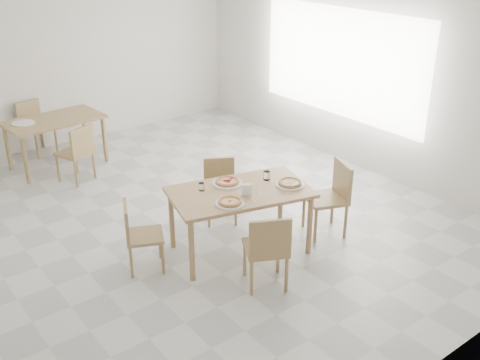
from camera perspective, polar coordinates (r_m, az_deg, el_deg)
room at (r=8.67m, az=10.10°, el=11.66°), size 7.28×7.00×7.00m
main_table at (r=6.12m, az=-0.00°, el=-1.76°), size 1.68×1.21×0.75m
chair_south at (r=5.57m, az=2.80°, el=-6.77°), size 0.56×0.56×0.84m
chair_north at (r=6.92m, az=-2.04°, el=-0.54°), size 0.52×0.52×0.77m
chair_west at (r=5.99m, az=-10.39°, el=-5.22°), size 0.51×0.51×0.77m
chair_east at (r=6.66m, az=9.37°, el=-1.31°), size 0.57×0.57×0.89m
plate_margherita at (r=5.79m, az=-1.03°, el=-2.41°), size 0.30×0.30×0.02m
plate_mushroom at (r=6.23m, az=5.09°, el=-0.47°), size 0.32×0.32×0.02m
plate_pepperoni at (r=6.24m, az=-1.31°, el=-0.34°), size 0.34×0.34×0.02m
pizza_margherita at (r=5.78m, az=-1.03°, el=-2.21°), size 0.32×0.32×0.03m
pizza_mushroom at (r=6.22m, az=5.09°, el=-0.28°), size 0.30×0.30×0.03m
pizza_pepperoni at (r=6.23m, az=-1.31°, el=-0.15°), size 0.29×0.29×0.03m
tumbler_a at (r=6.33m, az=2.72°, el=0.45°), size 0.08×0.08×0.10m
tumbler_b at (r=6.09m, az=-3.94°, el=-0.69°), size 0.06×0.06×0.09m
napkin_holder at (r=5.95m, az=0.67°, el=-1.03°), size 0.13×0.11×0.13m
fork_a at (r=5.89m, az=1.22°, el=-2.00°), size 0.01×0.16×0.01m
fork_b at (r=6.06m, az=2.03°, el=-1.17°), size 0.11×0.17×0.01m
second_table at (r=8.84m, az=-18.36°, el=5.37°), size 1.44×0.89×0.75m
chair_back_s at (r=8.23m, az=-16.15°, el=2.96°), size 0.54×0.54×0.84m
chair_back_n at (r=9.55m, az=-20.19°, el=5.40°), size 0.52×0.52×0.85m
plate_empty at (r=8.74m, az=-21.15°, el=5.41°), size 0.32×0.32×0.02m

